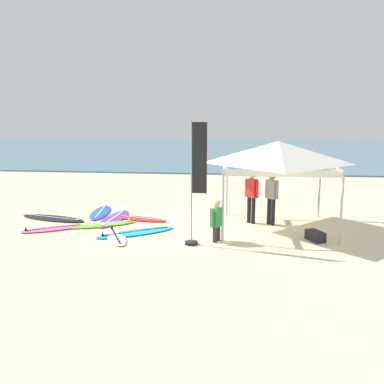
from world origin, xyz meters
name	(u,v)px	position (x,y,z in m)	size (l,w,h in m)	color
ground_plane	(205,226)	(0.00, 0.00, 0.00)	(80.00, 80.00, 0.00)	beige
sea	(230,151)	(0.00, 30.05, 0.05)	(80.00, 36.00, 0.10)	teal
canopy_tent	(278,153)	(2.25, 0.05, 2.39)	(3.34, 3.34, 2.75)	#B7B7BC
surfboard_lime	(103,224)	(-3.31, -0.32, 0.04)	(2.16, 1.55, 0.19)	#7AD12D
surfboard_red	(139,218)	(-2.32, 0.60, 0.04)	(2.10, 1.05, 0.19)	red
surfboard_pink	(53,229)	(-4.69, -0.99, 0.04)	(1.94, 1.51, 0.19)	pink
surfboard_blue	(100,212)	(-3.96, 1.34, 0.04)	(0.95, 2.40, 0.19)	blue
surfboard_cyan	(136,232)	(-2.01, -1.10, 0.04)	(2.44, 1.99, 0.19)	#23B2CC
surfboard_black	(53,218)	(-5.30, 0.31, 0.04)	(2.66, 1.36, 0.19)	black
surfboard_purple	(114,218)	(-3.19, 0.51, 0.04)	(0.77, 2.52, 0.19)	purple
surfboard_white	(116,236)	(-2.49, -1.59, 0.04)	(1.32, 2.00, 0.19)	white
person_red	(252,194)	(1.49, 0.56, 0.99)	(0.44, 0.40, 1.71)	black
person_grey	(272,195)	(2.13, 0.43, 0.99)	(0.41, 0.42, 1.71)	black
person_green	(217,219)	(0.47, -1.62, 0.66)	(0.36, 0.50, 1.20)	#2D2D33
banner_flag	(196,189)	(-0.09, -1.99, 1.57)	(0.60, 0.36, 3.40)	#99999E
gear_bag_near_tent	(315,236)	(3.27, -1.23, 0.14)	(0.60, 0.32, 0.28)	#232328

